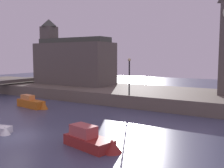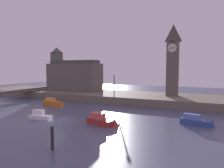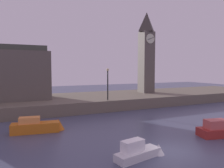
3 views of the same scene
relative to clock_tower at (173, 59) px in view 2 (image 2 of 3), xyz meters
The scene contains 10 objects.
ground_plane 25.33m from the clock_tower, 119.52° to the right, with size 120.00×120.00×0.00m, color #474C66.
far_embankment 14.20m from the clock_tower, behind, with size 70.00×12.00×1.50m, color #6B6051.
clock_tower is the anchor object (origin of this frame).
parliament_hall 23.99m from the clock_tower, behind, with size 13.04×5.39×10.71m.
streetlamp 12.47m from the clock_tower, 149.59° to the right, with size 0.36×0.36×4.26m.
mooring_post_right 30.10m from the clock_tower, 101.33° to the right, with size 0.28×0.28×2.07m, color #292929.
boat_dinghy_red 21.97m from the clock_tower, 105.16° to the right, with size 4.52×2.26×1.51m.
boat_tour_blue 17.99m from the clock_tower, 70.83° to the right, with size 4.18×1.63×1.41m.
boat_ferry_white 26.45m from the clock_tower, 124.35° to the right, with size 3.82×1.64×1.37m.
boat_patrol_orange 24.29m from the clock_tower, 148.24° to the right, with size 4.81×1.84×1.47m.
Camera 2 is at (17.70, -21.30, 6.95)m, focal length 33.12 mm.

